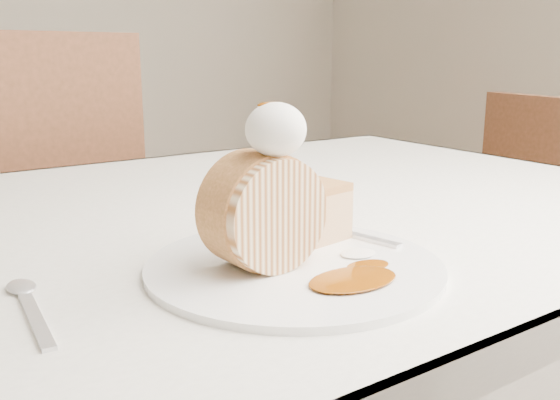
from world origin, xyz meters
TOP-DOWN VIEW (x-y plane):
  - table at (0.00, 0.20)m, footprint 1.40×0.90m
  - chair_far at (-0.06, 0.96)m, footprint 0.57×0.57m
  - chair_end at (1.03, 0.46)m, footprint 0.46×0.46m
  - plate at (-0.03, -0.04)m, footprint 0.33×0.33m
  - roulade_slice at (-0.06, -0.03)m, footprint 0.11×0.07m
  - cake_chunk at (0.03, 0.01)m, footprint 0.07×0.07m
  - whipped_cream at (-0.06, -0.04)m, footprint 0.06×0.06m
  - caramel_drizzle at (-0.05, -0.03)m, footprint 0.03×0.02m
  - caramel_pool at (-0.02, -0.11)m, footprint 0.10×0.07m
  - fork at (0.07, -0.00)m, footprint 0.06×0.17m
  - spoon at (-0.27, -0.02)m, footprint 0.03×0.15m

SIDE VIEW (x-z plane):
  - chair_end at x=1.03m, z-range 0.06..0.90m
  - chair_far at x=-0.06m, z-range 0.07..1.07m
  - table at x=0.00m, z-range 0.29..1.04m
  - spoon at x=-0.27m, z-range 0.75..0.75m
  - plate at x=-0.03m, z-range 0.75..0.76m
  - fork at x=0.07m, z-range 0.76..0.76m
  - caramel_pool at x=-0.02m, z-range 0.76..0.76m
  - cake_chunk at x=0.03m, z-range 0.76..0.81m
  - roulade_slice at x=-0.06m, z-range 0.76..0.86m
  - whipped_cream at x=-0.06m, z-range 0.86..0.91m
  - caramel_drizzle at x=-0.05m, z-range 0.91..0.92m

